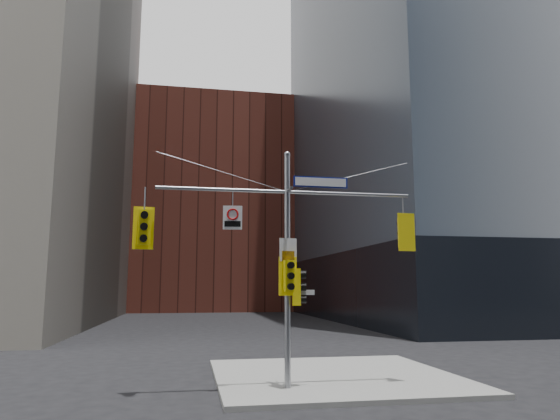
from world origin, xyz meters
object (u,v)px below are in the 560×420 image
object	(u,v)px
traffic_light_west_arm	(144,227)
traffic_light_east_arm	(404,233)
street_sign_blade	(321,182)
traffic_light_pole_side	(298,287)
traffic_light_pole_front	(289,276)
signal_assembly	(287,243)
regulatory_sign_arm	(233,217)

from	to	relation	value
traffic_light_west_arm	traffic_light_east_arm	size ratio (longest dim) A/B	1.04
street_sign_blade	traffic_light_west_arm	bearing A→B (deg)	179.14
traffic_light_pole_side	traffic_light_pole_front	xyz separation A→B (m)	(-0.33, -0.27, 0.32)
signal_assembly	street_sign_blade	size ratio (longest dim) A/B	4.54
traffic_light_west_arm	regulatory_sign_arm	bearing A→B (deg)	-8.04
traffic_light_west_arm	street_sign_blade	size ratio (longest dim) A/B	0.72
signal_assembly	regulatory_sign_arm	distance (m)	1.85
traffic_light_pole_front	regulatory_sign_arm	world-z (taller)	regulatory_sign_arm
traffic_light_pole_side	street_sign_blade	xyz separation A→B (m)	(0.75, 0.01, 3.27)
traffic_light_pole_side	regulatory_sign_arm	size ratio (longest dim) A/B	1.53
traffic_light_east_arm	regulatory_sign_arm	xyz separation A→B (m)	(-5.51, -0.02, 0.37)
traffic_light_pole_side	street_sign_blade	bearing A→B (deg)	-78.41
traffic_light_west_arm	traffic_light_east_arm	world-z (taller)	traffic_light_west_arm
traffic_light_west_arm	signal_assembly	bearing A→B (deg)	-7.48
signal_assembly	traffic_light_pole_front	xyz separation A→B (m)	(-0.00, -0.27, -1.02)
signal_assembly	traffic_light_east_arm	distance (m)	3.84
traffic_light_pole_side	street_sign_blade	distance (m)	3.36
traffic_light_pole_front	traffic_light_west_arm	bearing A→B (deg)	171.11
signal_assembly	regulatory_sign_arm	xyz separation A→B (m)	(-1.69, -0.02, 0.76)
signal_assembly	traffic_light_pole_side	xyz separation A→B (m)	(0.33, -0.00, -1.34)
traffic_light_east_arm	traffic_light_west_arm	bearing A→B (deg)	-4.99
traffic_light_west_arm	street_sign_blade	world-z (taller)	street_sign_blade
signal_assembly	street_sign_blade	bearing A→B (deg)	0.17
traffic_light_east_arm	traffic_light_pole_front	xyz separation A→B (m)	(-3.82, -0.27, -1.40)
signal_assembly	traffic_light_west_arm	xyz separation A→B (m)	(-4.28, 0.01, 0.38)
traffic_light_pole_side	traffic_light_pole_front	size ratio (longest dim) A/B	0.95
signal_assembly	traffic_light_west_arm	size ratio (longest dim) A/B	6.34
signal_assembly	street_sign_blade	distance (m)	2.21
signal_assembly	traffic_light_pole_side	distance (m)	1.38
street_sign_blade	traffic_light_east_arm	bearing A→B (deg)	-0.79
street_sign_blade	regulatory_sign_arm	bearing A→B (deg)	179.73
traffic_light_pole_side	regulatory_sign_arm	xyz separation A→B (m)	(-2.02, -0.02, 2.10)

